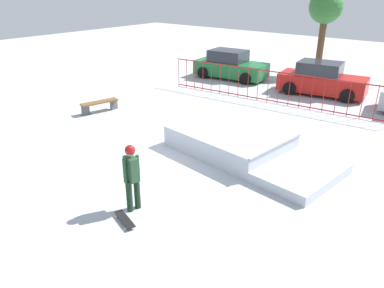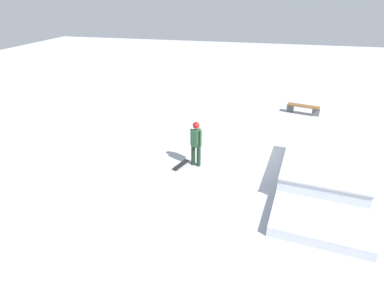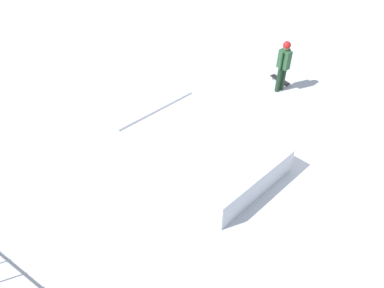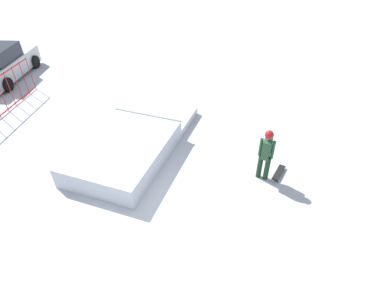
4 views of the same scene
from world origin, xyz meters
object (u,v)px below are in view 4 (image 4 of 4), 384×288
skateboard (279,173)px  parked_car_silver (1,64)px  skate_ramp (131,144)px  skater (266,152)px

skateboard → parked_car_silver: (4.29, 13.06, 0.65)m
skate_ramp → skater: size_ratio=3.29×
skater → parked_car_silver: 13.34m
parked_car_silver → skater: bearing=-119.0°
skateboard → parked_car_silver: 13.76m
skater → skateboard: bearing=126.5°
skate_ramp → parked_car_silver: parked_car_silver is taller
skater → parked_car_silver: skater is taller
skater → skate_ramp: bearing=-82.6°
skate_ramp → skater: bearing=-87.3°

